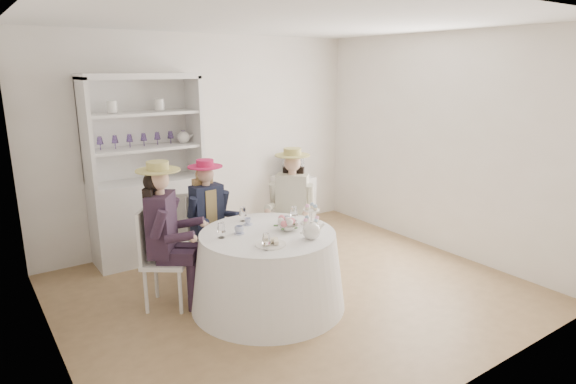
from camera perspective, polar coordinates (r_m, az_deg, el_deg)
ground at (r=5.19m, az=0.65°, el=-11.53°), size 4.50×4.50×0.00m
ceiling at (r=4.68m, az=0.74°, el=19.69°), size 4.50×4.50×0.00m
wall_back at (r=6.46m, az=-9.75°, el=6.05°), size 4.50×0.00×4.50m
wall_front at (r=3.38m, az=20.86°, el=-2.39°), size 4.50×0.00×4.50m
wall_left at (r=3.93m, az=-27.08°, el=-0.78°), size 0.00×4.50×4.50m
wall_right at (r=6.31m, az=17.61°, el=5.39°), size 0.00×4.50×4.50m
tea_table at (r=4.75m, az=-2.38°, el=-9.13°), size 1.51×1.51×0.75m
hutch at (r=6.03m, az=-16.30°, el=-0.36°), size 1.48×0.94×2.22m
side_table at (r=7.07m, az=0.62°, el=-1.11°), size 0.49×0.49×0.75m
hatbox at (r=6.94m, az=0.63°, el=3.14°), size 0.35×0.35×0.32m
guest_left at (r=4.72m, az=-14.44°, el=-4.02°), size 0.62×0.59×1.45m
guest_mid at (r=5.35m, az=-9.47°, el=-2.28°), size 0.48×0.50×1.32m
guest_right at (r=5.50m, az=0.46°, el=-1.14°), size 0.60×0.59×1.41m
spare_chair at (r=5.71m, az=-12.77°, el=-4.09°), size 0.48×0.48×0.91m
teacup_a at (r=4.59m, az=-5.82°, el=-4.54°), size 0.10×0.10×0.07m
teacup_b at (r=4.84m, az=-4.78°, el=-3.54°), size 0.09×0.09×0.06m
teacup_c at (r=4.84m, az=-0.23°, el=-3.43°), size 0.11×0.11×0.07m
flower_bowl at (r=4.67m, az=0.03°, el=-4.28°), size 0.21×0.21×0.05m
flower_arrangement at (r=4.65m, az=-0.18°, el=-3.57°), size 0.17×0.17×0.07m
table_teapot at (r=4.44m, az=2.81°, el=-4.62°), size 0.24×0.17×0.18m
sandwich_plate at (r=4.30m, az=-2.09°, el=-6.10°), size 0.28×0.28×0.06m
cupcake_stand at (r=4.85m, az=2.80°, el=-2.93°), size 0.22×0.22×0.20m
stemware_set at (r=4.59m, az=-2.44°, el=-3.95°), size 0.93×0.89×0.15m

